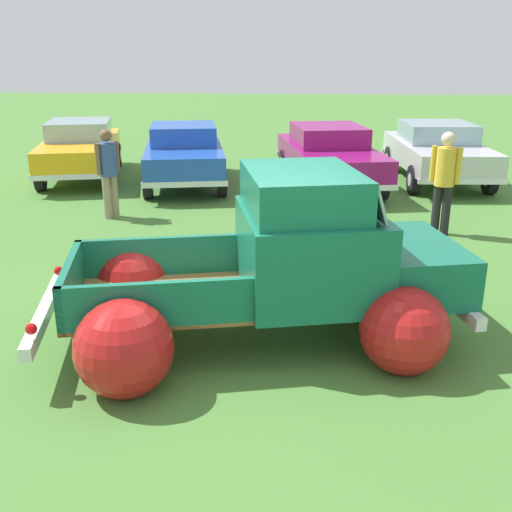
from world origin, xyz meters
name	(u,v)px	position (x,y,z in m)	size (l,w,h in m)	color
ground_plane	(251,337)	(0.00, 0.00, 0.00)	(80.00, 80.00, 0.00)	#477A33
vintage_pickup_truck	(286,274)	(0.38, 0.08, 0.76)	(4.92, 3.49, 1.96)	black
show_car_0	(81,147)	(-5.03, 8.76, 0.78)	(2.74, 4.66, 1.43)	black
show_car_1	(184,153)	(-2.25, 8.09, 0.78)	(2.54, 4.42, 1.43)	black
show_car_2	(329,154)	(1.23, 8.15, 0.78)	(2.66, 4.83, 1.43)	black
show_car_3	(437,150)	(3.92, 8.90, 0.78)	(2.14, 4.39, 1.43)	black
spectator_0	(445,176)	(3.04, 4.30, 1.04)	(0.52, 0.45, 1.81)	black
spectator_1	(108,168)	(-3.13, 4.99, 0.98)	(0.48, 0.48, 1.71)	gray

